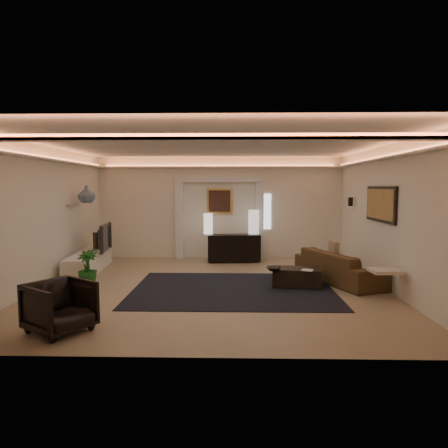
{
  "coord_description": "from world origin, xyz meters",
  "views": [
    {
      "loc": [
        0.42,
        -8.25,
        2.06
      ],
      "look_at": [
        0.2,
        0.6,
        1.25
      ],
      "focal_mm": 32.72,
      "sensor_mm": 36.0,
      "label": 1
    }
  ],
  "objects_px": {
    "armchair": "(60,307)",
    "console": "(234,248)",
    "sofa": "(340,267)",
    "coffee_table": "(296,277)"
  },
  "relations": [
    {
      "from": "console",
      "to": "armchair",
      "type": "relative_size",
      "value": 1.77
    },
    {
      "from": "sofa",
      "to": "armchair",
      "type": "bearing_deg",
      "value": 101.28
    },
    {
      "from": "console",
      "to": "sofa",
      "type": "bearing_deg",
      "value": -49.01
    },
    {
      "from": "coffee_table",
      "to": "armchair",
      "type": "xyz_separation_m",
      "value": [
        -3.76,
        -2.74,
        0.16
      ]
    },
    {
      "from": "console",
      "to": "coffee_table",
      "type": "height_order",
      "value": "console"
    },
    {
      "from": "coffee_table",
      "to": "armchair",
      "type": "relative_size",
      "value": 1.22
    },
    {
      "from": "sofa",
      "to": "armchair",
      "type": "relative_size",
      "value": 2.84
    },
    {
      "from": "coffee_table",
      "to": "armchair",
      "type": "bearing_deg",
      "value": -137.77
    },
    {
      "from": "coffee_table",
      "to": "sofa",
      "type": "bearing_deg",
      "value": 30.37
    },
    {
      "from": "armchair",
      "to": "console",
      "type": "bearing_deg",
      "value": 9.99
    }
  ]
}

